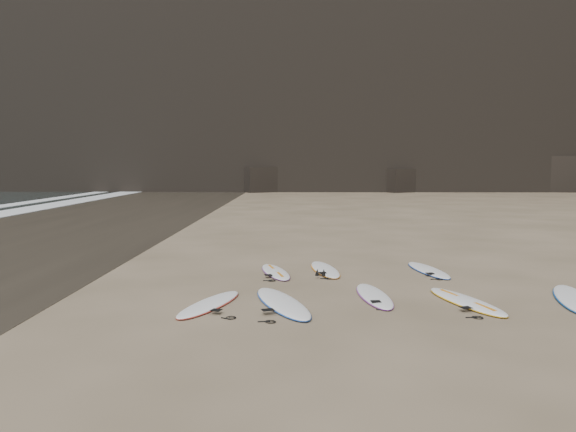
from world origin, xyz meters
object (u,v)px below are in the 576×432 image
Objects in this scene: surfboard_0 at (210,304)px; surfboard_6 at (325,269)px; surfboard_1 at (282,302)px; surfboard_4 at (574,298)px; surfboard_2 at (374,295)px; surfboard_7 at (428,270)px; surfboard_5 at (275,272)px; surfboard_3 at (466,301)px.

surfboard_0 is 4.45m from surfboard_6.
surfboard_1 reaches higher than surfboard_4.
surfboard_6 reaches higher than surfboard_2.
surfboard_0 and surfboard_7 have the same top height.
surfboard_1 is at bearing 22.99° from surfboard_0.
surfboard_4 is 1.14× the size of surfboard_7.
surfboard_4 is at bearing -38.85° from surfboard_5.
surfboard_0 is 0.85× the size of surfboard_1.
surfboard_6 is (-2.67, 3.42, -0.00)m from surfboard_3.
surfboard_0 is at bearing 165.74° from surfboard_3.
surfboard_1 is 1.25× the size of surfboard_5.
surfboard_4 is (7.44, 0.51, 0.01)m from surfboard_0.
surfboard_7 reaches higher than surfboard_2.
surfboard_6 reaches higher than surfboard_5.
surfboard_1 is at bearing 165.54° from surfboard_3.
surfboard_2 is at bearing 148.15° from surfboard_3.
surfboard_4 is at bearing -15.01° from surfboard_1.
surfboard_5 is 4.01m from surfboard_7.
surfboard_1 is 1.11× the size of surfboard_3.
surfboard_3 is 5.02m from surfboard_5.
surfboard_0 and surfboard_2 have the same top height.
surfboard_0 is 0.99× the size of surfboard_6.
surfboard_7 is at bearing -10.07° from surfboard_6.
surfboard_2 is at bearing -82.30° from surfboard_6.
surfboard_2 is (1.92, 0.65, -0.01)m from surfboard_1.
surfboard_5 is at bearing 75.41° from surfboard_1.
surfboard_6 is (-4.95, 3.19, -0.01)m from surfboard_4.
surfboard_0 is 1.06× the size of surfboard_5.
surfboard_3 is at bearing -158.16° from surfboard_4.
surfboard_2 is 3.08m from surfboard_6.
surfboard_4 is 3.86m from surfboard_7.
surfboard_1 is at bearing -146.44° from surfboard_7.
surfboard_1 is 1.17× the size of surfboard_7.
surfboard_3 is at bearing -19.57° from surfboard_2.
surfboard_1 is (1.44, 0.09, 0.01)m from surfboard_0.
surfboard_3 is 0.92× the size of surfboard_4.
surfboard_7 is (2.70, -0.06, -0.00)m from surfboard_6.
surfboard_3 is 4.34m from surfboard_6.
surfboard_4 reaches higher than surfboard_6.
surfboard_4 is at bearing -11.53° from surfboard_3.
surfboard_2 is 4.08m from surfboard_4.
surfboard_6 is 2.70m from surfboard_7.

